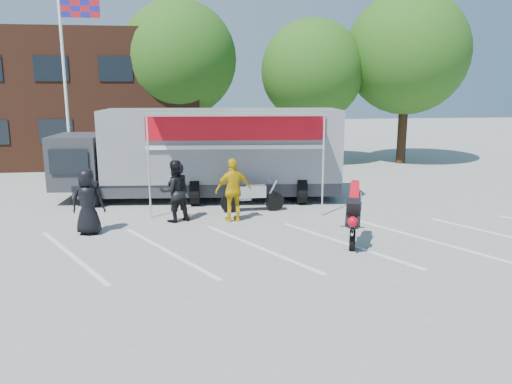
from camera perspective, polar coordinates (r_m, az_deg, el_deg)
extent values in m
plane|color=#969792|center=(12.39, 0.07, -7.86)|extent=(100.00, 100.00, 0.00)
cube|color=white|center=(13.33, -0.51, -6.38)|extent=(18.09, 13.33, 0.01)
cube|color=#4F2919|center=(30.73, -23.94, 9.75)|extent=(18.00, 8.00, 7.00)
cylinder|color=white|center=(22.10, -20.93, 10.75)|extent=(0.12, 0.12, 8.00)
cube|color=red|center=(22.14, -19.48, 19.44)|extent=(1.50, 0.04, 0.90)
cylinder|color=#382314|center=(27.67, -8.56, 6.59)|extent=(0.50, 0.50, 3.24)
sphere|color=#234D13|center=(27.57, -8.83, 14.81)|extent=(6.12, 6.12, 6.12)
cylinder|color=#382314|center=(27.48, 6.26, 6.24)|extent=(0.50, 0.50, 2.88)
sphere|color=#234D13|center=(27.35, 6.43, 13.59)|extent=(5.44, 5.44, 5.44)
cylinder|color=#382314|center=(28.60, 16.36, 6.60)|extent=(0.50, 0.50, 3.42)
sphere|color=#234D13|center=(28.54, 16.87, 14.97)|extent=(6.46, 6.46, 6.46)
imported|color=black|center=(15.11, -18.67, -1.06)|extent=(0.96, 0.65, 1.91)
imported|color=black|center=(15.89, -8.89, -0.04)|extent=(0.80, 0.69, 1.85)
imported|color=black|center=(15.84, -9.29, 0.10)|extent=(1.15, 1.04, 1.95)
imported|color=#DCB00B|center=(15.65, -2.59, 0.21)|extent=(1.26, 0.74, 2.01)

